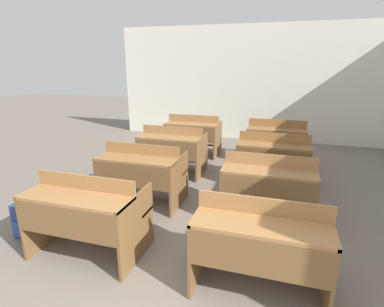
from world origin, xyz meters
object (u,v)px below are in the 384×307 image
at_px(bench_third_right, 273,157).
at_px(bench_back_right, 276,139).
at_px(bench_back_left, 193,133).
at_px(bench_second_right, 268,185).
at_px(bench_front_left, 86,212).
at_px(bench_second_left, 142,171).
at_px(schoolbag, 28,220).
at_px(bench_front_right, 261,241).
at_px(bench_third_left, 172,148).

distance_m(bench_third_right, bench_back_right, 1.23).
bearing_deg(bench_back_left, bench_second_right, -55.18).
distance_m(bench_front_left, bench_back_right, 4.10).
height_order(bench_front_left, bench_third_right, same).
height_order(bench_second_left, bench_third_right, same).
bearing_deg(bench_back_right, bench_back_left, 178.88).
distance_m(bench_back_left, schoolbag, 3.79).
bearing_deg(bench_front_right, bench_second_left, 144.04).
distance_m(bench_front_right, bench_back_left, 4.14).
xyz_separation_m(bench_front_left, bench_front_right, (1.74, -0.01, 0.00)).
xyz_separation_m(bench_third_right, bench_back_left, (-1.73, 1.26, 0.00)).
bearing_deg(bench_second_left, bench_third_right, 35.72).
xyz_separation_m(bench_third_left, schoolbag, (-0.86, -2.42, -0.27)).
bearing_deg(bench_back_right, bench_second_right, -90.31).
distance_m(bench_second_right, schoolbag, 2.87).
bearing_deg(bench_third_left, bench_front_left, -89.74).
distance_m(bench_front_left, bench_front_right, 1.74).
relative_size(bench_third_left, bench_back_right, 1.00).
height_order(bench_front_right, bench_back_right, same).
xyz_separation_m(bench_back_left, schoolbag, (-0.87, -3.67, -0.27)).
relative_size(bench_front_right, schoolbag, 2.75).
xyz_separation_m(bench_front_right, bench_second_right, (-0.01, 1.28, 0.00)).
height_order(bench_front_left, bench_second_right, same).
relative_size(bench_second_left, bench_third_right, 1.00).
bearing_deg(bench_front_left, bench_second_left, 89.70).
relative_size(bench_second_left, bench_back_right, 1.00).
xyz_separation_m(bench_front_right, bench_back_right, (0.00, 3.72, 0.00)).
relative_size(bench_front_right, bench_third_right, 1.00).
distance_m(bench_front_left, schoolbag, 0.91).
bearing_deg(schoolbag, bench_second_left, 53.33).
xyz_separation_m(bench_second_right, bench_back_left, (-1.73, 2.48, 0.00)).
distance_m(bench_second_left, schoolbag, 1.49).
height_order(bench_front_right, bench_third_right, same).
bearing_deg(bench_second_left, bench_back_right, 54.88).
distance_m(bench_front_right, bench_second_right, 1.28).
bearing_deg(schoolbag, bench_front_right, -1.83).
height_order(bench_front_left, bench_second_left, same).
height_order(bench_third_left, bench_back_left, same).
height_order(bench_second_right, schoolbag, bench_second_right).
xyz_separation_m(bench_front_left, bench_back_left, (0.00, 3.75, 0.00)).
relative_size(bench_second_right, bench_back_left, 1.00).
distance_m(bench_front_left, bench_third_right, 3.03).
relative_size(bench_second_right, bench_third_right, 1.00).
distance_m(bench_front_left, bench_third_left, 2.49).
xyz_separation_m(bench_second_left, bench_back_right, (1.74, 2.47, 0.00)).
relative_size(bench_back_right, schoolbag, 2.75).
height_order(bench_front_left, bench_front_right, same).
xyz_separation_m(bench_front_right, bench_second_left, (-1.73, 1.26, 0.00)).
height_order(bench_second_right, bench_back_left, same).
bearing_deg(schoolbag, bench_back_left, 76.68).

